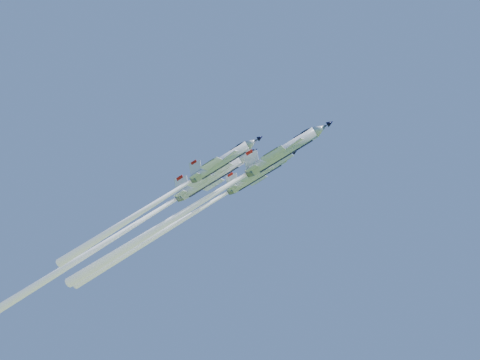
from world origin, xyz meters
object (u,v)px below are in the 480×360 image
Objects in this scene: jet_lead at (199,203)px; jet_right at (161,199)px; jet_left at (186,218)px; jet_slot at (113,238)px.

jet_lead is 1.28× the size of jet_right.
jet_lead reaches higher than jet_right.
jet_left is 0.78× the size of jet_slot.
jet_right is at bearing 63.59° from jet_slot.
jet_right is 15.59m from jet_slot.
jet_lead is 0.85× the size of jet_slot.
jet_lead is 9.13m from jet_left.
jet_left is at bearing -141.90° from jet_lead.
jet_lead is at bearing 38.10° from jet_left.
jet_slot reaches higher than jet_right.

